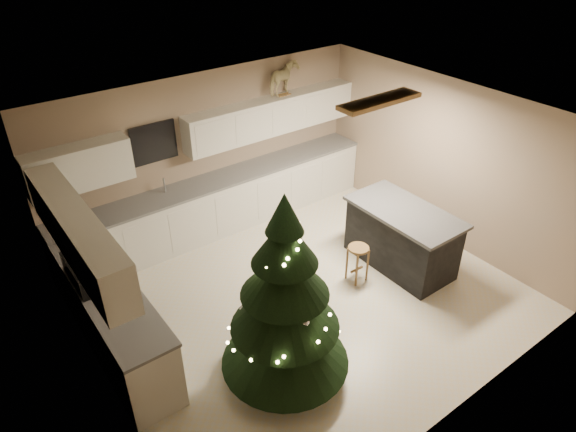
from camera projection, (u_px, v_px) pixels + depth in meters
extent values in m
plane|color=beige|center=(303.00, 295.00, 7.27)|extent=(5.50, 5.50, 0.00)
cube|color=#92785F|center=(209.00, 151.00, 8.28)|extent=(5.50, 0.02, 2.60)
cube|color=#92785F|center=(466.00, 330.00, 4.89)|extent=(5.50, 0.02, 2.60)
cube|color=#92785F|center=(91.00, 304.00, 5.19)|extent=(0.02, 5.00, 2.60)
cube|color=#92785F|center=(443.00, 161.00, 7.97)|extent=(0.02, 5.00, 2.60)
cube|color=silver|center=(306.00, 122.00, 5.89)|extent=(5.50, 5.00, 0.02)
cube|color=olive|center=(380.00, 101.00, 6.64)|extent=(1.25, 0.32, 0.06)
cube|color=white|center=(380.00, 104.00, 6.66)|extent=(1.15, 0.24, 0.02)
cube|color=silver|center=(222.00, 204.00, 8.53)|extent=(5.48, 0.60, 0.90)
cube|color=silver|center=(114.00, 320.00, 6.20)|extent=(0.60, 2.60, 0.90)
cube|color=slate|center=(220.00, 180.00, 8.27)|extent=(5.48, 0.62, 0.04)
cube|color=slate|center=(107.00, 290.00, 5.96)|extent=(0.62, 2.60, 0.04)
cube|color=silver|center=(79.00, 167.00, 6.91)|extent=(1.40, 0.35, 0.60)
cube|color=silver|center=(273.00, 116.00, 8.53)|extent=(3.20, 0.35, 0.60)
cube|color=silver|center=(77.00, 234.00, 5.56)|extent=(0.35, 2.60, 0.60)
cube|color=black|center=(154.00, 143.00, 7.59)|extent=(0.70, 0.04, 0.60)
cube|color=#99999E|center=(169.00, 197.00, 7.83)|extent=(0.55, 0.40, 0.06)
cylinder|color=#99999E|center=(164.00, 185.00, 7.82)|extent=(0.03, 0.03, 0.24)
cube|color=black|center=(106.00, 306.00, 6.42)|extent=(0.64, 0.75, 0.90)
cube|color=black|center=(76.00, 276.00, 5.97)|extent=(0.10, 0.75, 0.30)
cube|color=black|center=(401.00, 239.00, 7.67)|extent=(0.80, 1.60, 0.90)
cube|color=#28282E|center=(405.00, 212.00, 7.42)|extent=(0.90, 1.70, 0.05)
cylinder|color=olive|center=(359.00, 248.00, 7.28)|extent=(0.30, 0.30, 0.04)
cylinder|color=olive|center=(357.00, 271.00, 7.31)|extent=(0.03, 0.03, 0.54)
cylinder|color=olive|center=(368.00, 265.00, 7.42)|extent=(0.03, 0.03, 0.54)
cylinder|color=olive|center=(347.00, 263.00, 7.46)|extent=(0.03, 0.03, 0.54)
cylinder|color=olive|center=(357.00, 258.00, 7.56)|extent=(0.03, 0.03, 0.54)
cube|color=olive|center=(357.00, 269.00, 7.49)|extent=(0.23, 0.03, 0.03)
cylinder|color=#3F2816|center=(285.00, 363.00, 6.01)|extent=(0.13, 0.13, 0.33)
cone|color=black|center=(285.00, 336.00, 5.78)|extent=(1.48, 1.48, 0.76)
cone|color=black|center=(285.00, 303.00, 5.52)|extent=(1.22, 1.22, 0.65)
cone|color=black|center=(285.00, 271.00, 5.28)|extent=(0.96, 0.96, 0.60)
cone|color=black|center=(285.00, 241.00, 5.08)|extent=(0.70, 0.70, 0.54)
cone|color=black|center=(284.00, 213.00, 4.91)|extent=(0.39, 0.39, 0.44)
sphere|color=#FFD88C|center=(335.00, 328.00, 6.34)|extent=(0.04, 0.04, 0.04)
sphere|color=#FFD88C|center=(315.00, 314.00, 6.47)|extent=(0.04, 0.04, 0.04)
sphere|color=#FFD88C|center=(291.00, 306.00, 6.50)|extent=(0.04, 0.04, 0.04)
sphere|color=#FFD88C|center=(268.00, 305.00, 6.43)|extent=(0.04, 0.04, 0.04)
sphere|color=#FFD88C|center=(248.00, 310.00, 6.26)|extent=(0.04, 0.04, 0.04)
sphere|color=#FFD88C|center=(234.00, 320.00, 6.03)|extent=(0.04, 0.04, 0.04)
sphere|color=#FFD88C|center=(228.00, 332.00, 5.77)|extent=(0.04, 0.04, 0.04)
sphere|color=#FFD88C|center=(231.00, 345.00, 5.53)|extent=(0.04, 0.04, 0.04)
sphere|color=#FFD88C|center=(244.00, 355.00, 5.33)|extent=(0.04, 0.04, 0.04)
sphere|color=#FFD88C|center=(264.00, 360.00, 5.20)|extent=(0.04, 0.04, 0.04)
sphere|color=#FFD88C|center=(287.00, 357.00, 5.15)|extent=(0.04, 0.04, 0.04)
sphere|color=#FFD88C|center=(308.00, 347.00, 5.18)|extent=(0.04, 0.04, 0.04)
sphere|color=#FFD88C|center=(323.00, 332.00, 5.28)|extent=(0.04, 0.04, 0.04)
sphere|color=#FFD88C|center=(330.00, 314.00, 5.41)|extent=(0.04, 0.04, 0.04)
sphere|color=#FFD88C|center=(329.00, 297.00, 5.55)|extent=(0.04, 0.04, 0.04)
sphere|color=#FFD88C|center=(320.00, 282.00, 5.66)|extent=(0.04, 0.04, 0.04)
sphere|color=#FFD88C|center=(308.00, 271.00, 5.73)|extent=(0.04, 0.04, 0.04)
sphere|color=#FFD88C|center=(293.00, 264.00, 5.74)|extent=(0.04, 0.04, 0.04)
sphere|color=#FFD88C|center=(278.00, 261.00, 5.69)|extent=(0.04, 0.04, 0.04)
sphere|color=#FFD88C|center=(265.00, 261.00, 5.59)|extent=(0.04, 0.04, 0.04)
sphere|color=#FFD88C|center=(257.00, 263.00, 5.46)|extent=(0.04, 0.04, 0.04)
sphere|color=#FFD88C|center=(253.00, 267.00, 5.31)|extent=(0.04, 0.04, 0.04)
sphere|color=#FFD88C|center=(255.00, 270.00, 5.17)|extent=(0.04, 0.04, 0.04)
sphere|color=#FFD88C|center=(262.00, 271.00, 5.05)|extent=(0.04, 0.04, 0.04)
sphere|color=#FFD88C|center=(272.00, 270.00, 4.97)|extent=(0.04, 0.04, 0.04)
sphere|color=#FFD88C|center=(283.00, 265.00, 4.93)|extent=(0.04, 0.04, 0.04)
sphere|color=#FFD88C|center=(292.00, 258.00, 4.93)|extent=(0.04, 0.04, 0.04)
sphere|color=#FFD88C|center=(299.00, 249.00, 4.95)|extent=(0.04, 0.04, 0.04)
sphere|color=#FFD88C|center=(302.00, 239.00, 4.99)|extent=(0.04, 0.04, 0.04)
sphere|color=#FFD88C|center=(301.00, 230.00, 5.01)|extent=(0.04, 0.04, 0.04)
sphere|color=#FFD88C|center=(297.00, 222.00, 5.03)|extent=(0.04, 0.04, 0.04)
sphere|color=#FFD88C|center=(293.00, 215.00, 5.02)|extent=(0.04, 0.04, 0.04)
sphere|color=#FFD88C|center=(288.00, 209.00, 4.99)|extent=(0.04, 0.04, 0.04)
sphere|color=#FFD88C|center=(284.00, 205.00, 4.95)|extent=(0.04, 0.04, 0.04)
sphere|color=silver|center=(328.00, 319.00, 6.16)|extent=(0.08, 0.08, 0.08)
sphere|color=silver|center=(241.00, 312.00, 5.79)|extent=(0.08, 0.08, 0.08)
sphere|color=silver|center=(298.00, 325.00, 5.16)|extent=(0.08, 0.08, 0.08)
sphere|color=silver|center=(300.00, 262.00, 5.51)|extent=(0.08, 0.08, 0.08)
sphere|color=silver|center=(267.00, 250.00, 5.14)|extent=(0.08, 0.08, 0.08)
sphere|color=silver|center=(288.00, 225.00, 4.93)|extent=(0.08, 0.08, 0.08)
imported|color=black|center=(280.00, 298.00, 6.56)|extent=(0.33, 0.22, 0.89)
cube|color=olive|center=(285.00, 95.00, 8.46)|extent=(0.24, 0.02, 0.02)
cube|color=olive|center=(282.00, 94.00, 8.51)|extent=(0.24, 0.02, 0.02)
imported|color=beige|center=(284.00, 79.00, 8.34)|extent=(0.68, 0.50, 0.52)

